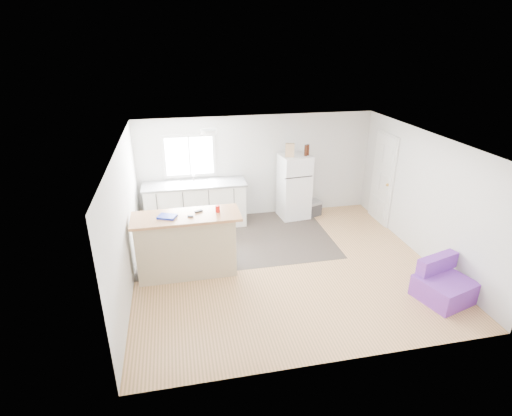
{
  "coord_description": "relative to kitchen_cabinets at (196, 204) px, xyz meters",
  "views": [
    {
      "loc": [
        -1.84,
        -6.29,
        4.0
      ],
      "look_at": [
        -0.4,
        0.7,
        0.93
      ],
      "focal_mm": 28.0,
      "sensor_mm": 36.0,
      "label": 1
    }
  ],
  "objects": [
    {
      "name": "ceiling_fixture",
      "position": [
        0.29,
        -0.95,
        1.84
      ],
      "size": [
        0.3,
        0.3,
        0.07
      ],
      "primitive_type": "cylinder",
      "color": "white",
      "rests_on": "ceiling"
    },
    {
      "name": "purple_seat",
      "position": [
        3.8,
        -3.64,
        -0.28
      ],
      "size": [
        0.97,
        0.95,
        0.65
      ],
      "rotation": [
        0.0,
        0.0,
        0.28
      ],
      "color": "purple",
      "rests_on": "floor"
    },
    {
      "name": "interior_door",
      "position": [
        4.22,
        -0.6,
        0.5
      ],
      "size": [
        0.11,
        0.92,
        2.1
      ],
      "color": "white",
      "rests_on": "right_wall"
    },
    {
      "name": "blue_tray",
      "position": [
        -0.58,
        -2.06,
        0.66
      ],
      "size": [
        0.36,
        0.32,
        0.04
      ],
      "primitive_type": "cube",
      "rotation": [
        0.0,
        0.0,
        -0.4
      ],
      "color": "#1326B2",
      "rests_on": "peninsula"
    },
    {
      "name": "refrigerator",
      "position": [
        2.32,
        0.02,
        0.24
      ],
      "size": [
        0.73,
        0.7,
        1.52
      ],
      "rotation": [
        0.0,
        0.0,
        0.1
      ],
      "color": "white",
      "rests_on": "floor"
    },
    {
      "name": "cooler",
      "position": [
        2.75,
        -0.02,
        -0.34
      ],
      "size": [
        0.55,
        0.46,
        0.36
      ],
      "rotation": [
        0.0,
        0.0,
        0.34
      ],
      "color": "#303133",
      "rests_on": "floor"
    },
    {
      "name": "window",
      "position": [
        -0.06,
        0.34,
        1.03
      ],
      "size": [
        1.18,
        0.06,
        0.98
      ],
      "color": "white",
      "rests_on": "back_wall"
    },
    {
      "name": "tool_a",
      "position": [
        -0.04,
        -1.93,
        0.65
      ],
      "size": [
        0.15,
        0.1,
        0.03
      ],
      "primitive_type": "cube",
      "rotation": [
        0.0,
        0.0,
        0.41
      ],
      "color": "black",
      "rests_on": "peninsula"
    },
    {
      "name": "cardboard_box",
      "position": [
        2.16,
        -0.07,
        1.15
      ],
      "size": [
        0.22,
        0.15,
        0.3
      ],
      "primitive_type": "cube",
      "rotation": [
        0.0,
        0.0,
        -0.3
      ],
      "color": "tan",
      "rests_on": "refrigerator"
    },
    {
      "name": "bottle_right",
      "position": [
        2.59,
        -0.03,
        1.13
      ],
      "size": [
        0.09,
        0.09,
        0.25
      ],
      "primitive_type": "cylinder",
      "rotation": [
        0.0,
        0.0,
        0.4
      ],
      "color": "#38160A",
      "rests_on": "refrigerator"
    },
    {
      "name": "vinyl_zone",
      "position": [
        0.77,
        -0.9,
        -0.52
      ],
      "size": [
        4.05,
        2.5,
        0.0
      ],
      "primitive_type": "cube",
      "color": "#322C26",
      "rests_on": "floor"
    },
    {
      "name": "bottle_left",
      "position": [
        2.53,
        -0.07,
        1.13
      ],
      "size": [
        0.08,
        0.08,
        0.25
      ],
      "primitive_type": "cylinder",
      "rotation": [
        0.0,
        0.0,
        0.13
      ],
      "color": "#38160A",
      "rests_on": "refrigerator"
    },
    {
      "name": "room",
      "position": [
        1.49,
        -2.15,
        0.68
      ],
      "size": [
        5.51,
        5.01,
        2.41
      ],
      "color": "olive",
      "rests_on": "ground"
    },
    {
      "name": "mop",
      "position": [
        -0.46,
        -2.17,
        -0.29
      ],
      "size": [
        0.21,
        0.32,
        1.15
      ],
      "rotation": [
        0.0,
        0.0,
        0.19
      ],
      "color": "green",
      "rests_on": "floor"
    },
    {
      "name": "tool_b",
      "position": [
        -0.19,
        -2.12,
        0.65
      ],
      "size": [
        0.11,
        0.06,
        0.03
      ],
      "primitive_type": "cube",
      "rotation": [
        0.0,
        0.0,
        -0.24
      ],
      "color": "black",
      "rests_on": "peninsula"
    },
    {
      "name": "peninsula",
      "position": [
        -0.29,
        -2.03,
        0.07
      ],
      "size": [
        1.89,
        0.73,
        1.16
      ],
      "rotation": [
        0.0,
        0.0,
        0.01
      ],
      "color": "tan",
      "rests_on": "floor"
    },
    {
      "name": "kitchen_cabinets",
      "position": [
        0.0,
        0.0,
        0.0
      ],
      "size": [
        2.29,
        0.73,
        1.31
      ],
      "rotation": [
        0.0,
        0.0,
        -0.01
      ],
      "color": "white",
      "rests_on": "floor"
    },
    {
      "name": "cleaner_jug",
      "position": [
        -0.14,
        -2.09,
        -0.37
      ],
      "size": [
        0.17,
        0.13,
        0.34
      ],
      "rotation": [
        0.0,
        0.0,
        -0.12
      ],
      "color": "white",
      "rests_on": "floor"
    },
    {
      "name": "red_cup",
      "position": [
        0.3,
        -2.0,
        0.7
      ],
      "size": [
        0.09,
        0.09,
        0.12
      ],
      "primitive_type": "cylinder",
      "rotation": [
        0.0,
        0.0,
        0.15
      ],
      "color": "red",
      "rests_on": "peninsula"
    }
  ]
}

